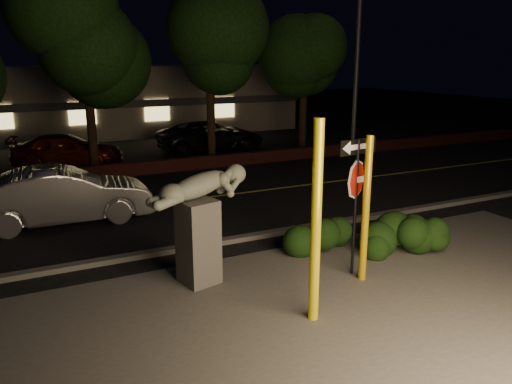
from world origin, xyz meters
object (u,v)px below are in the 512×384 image
parked_car_red (65,150)px  parked_car_darkred (67,150)px  signpost (357,180)px  silver_sedan (63,196)px  sculpture (199,215)px  yellow_pole_right (366,210)px  yellow_pole_left (316,224)px  streetlight (356,13)px  parked_car_dark (211,136)px

parked_car_red → parked_car_darkred: 0.23m
signpost → silver_sedan: signpost is taller
sculpture → yellow_pole_right: bearing=-37.2°
yellow_pole_left → streetlight: (10.78, 13.69, 4.69)m
yellow_pole_left → signpost: bearing=35.5°
signpost → sculpture: (-2.99, 1.02, -0.61)m
parked_car_red → silver_sedan: bearing=-171.2°
silver_sedan → parked_car_dark: (7.64, 8.70, -0.05)m
sculpture → silver_sedan: 5.65m
streetlight → parked_car_darkred: streetlight is taller
sculpture → parked_car_dark: 15.00m
parked_car_darkred → parked_car_dark: size_ratio=0.87×
sculpture → parked_car_dark: sculpture is taller
silver_sedan → streetlight: bearing=-65.1°
signpost → silver_sedan: size_ratio=0.61×
yellow_pole_left → silver_sedan: size_ratio=0.75×
streetlight → yellow_pole_right: bearing=-133.4°
yellow_pole_right → parked_car_red: yellow_pole_right is taller
yellow_pole_right → parked_car_dark: 15.48m
signpost → parked_car_darkred: bearing=96.6°
yellow_pole_right → sculpture: (-3.01, 1.34, -0.06)m
parked_car_red → streetlight: bearing=-82.7°
parked_car_dark → silver_sedan: bearing=139.0°
silver_sedan → parked_car_darkred: size_ratio=1.04×
yellow_pole_left → parked_car_red: 15.63m
yellow_pole_right → signpost: 0.63m
yellow_pole_right → yellow_pole_left: bearing=-152.2°
streetlight → parked_car_red: streetlight is taller
parked_car_red → yellow_pole_left: bearing=-156.1°
parked_car_dark → sculpture: bearing=158.5°
yellow_pole_left → signpost: 2.16m
streetlight → parked_car_dark: 8.98m
yellow_pole_left → yellow_pole_right: 2.01m
sculpture → parked_car_red: (-1.27, 13.13, -0.75)m
yellow_pole_right → parked_car_dark: yellow_pole_right is taller
signpost → parked_car_darkred: (-4.14, 14.35, -1.39)m
yellow_pole_right → sculpture: 3.29m
yellow_pole_left → silver_sedan: yellow_pole_left is taller
signpost → parked_car_red: signpost is taller
yellow_pole_left → parked_car_red: yellow_pole_left is taller
yellow_pole_right → streetlight: 16.39m
sculpture → silver_sedan: (-2.08, 5.21, -0.66)m
yellow_pole_right → streetlight: streetlight is taller
yellow_pole_left → sculpture: 2.61m
yellow_pole_right → streetlight: bearing=54.8°
streetlight → parked_car_darkred: 14.52m
yellow_pole_left → streetlight: size_ratio=0.32×
yellow_pole_left → silver_sedan: bearing=114.0°
sculpture → parked_car_darkred: bearing=81.7°
streetlight → parked_car_dark: (-6.46, 2.49, -5.72)m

